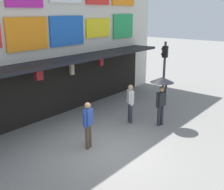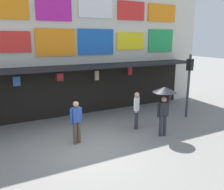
% 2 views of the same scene
% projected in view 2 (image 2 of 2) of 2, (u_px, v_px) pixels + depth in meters
% --- Properties ---
extents(ground_plane, '(80.00, 80.00, 0.00)m').
position_uv_depth(ground_plane, '(88.00, 148.00, 8.64)').
color(ground_plane, gray).
extents(shopfront, '(18.00, 2.60, 8.00)m').
position_uv_depth(shopfront, '(52.00, 38.00, 11.66)').
color(shopfront, beige).
rests_on(shopfront, ground).
extents(traffic_light_far, '(0.33, 0.35, 3.20)m').
position_uv_depth(traffic_light_far, '(189.00, 76.00, 11.56)').
color(traffic_light_far, '#38383D').
rests_on(traffic_light_far, ground).
extents(pedestrian_in_red, '(0.51, 0.31, 1.68)m').
position_uv_depth(pedestrian_in_red, '(76.00, 120.00, 8.79)').
color(pedestrian_in_red, brown).
rests_on(pedestrian_in_red, ground).
extents(pedestrian_in_yellow, '(0.40, 0.43, 1.68)m').
position_uv_depth(pedestrian_in_yellow, '(137.00, 108.00, 10.28)').
color(pedestrian_in_yellow, '#2D2D38').
rests_on(pedestrian_in_yellow, ground).
extents(pedestrian_with_umbrella, '(0.96, 0.96, 2.08)m').
position_uv_depth(pedestrian_with_umbrella, '(164.00, 98.00, 9.34)').
color(pedestrian_with_umbrella, '#2D2D38').
rests_on(pedestrian_with_umbrella, ground).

